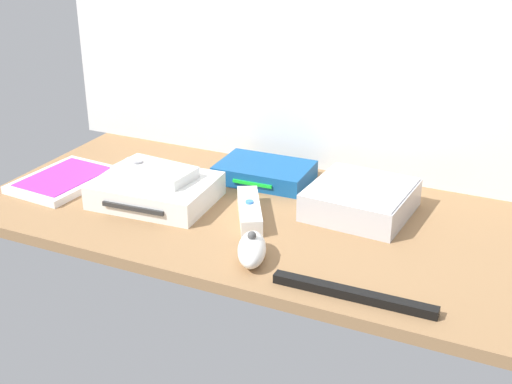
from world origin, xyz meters
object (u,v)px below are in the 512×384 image
object	(u,v)px
remote_nunchuk	(252,249)
network_router	(265,172)
remote_wand	(248,210)
remote_classic_pad	(155,172)
game_console	(156,190)
mini_computer	(361,199)
game_case	(64,180)
sensor_bar	(353,294)

from	to	relation	value
remote_nunchuk	network_router	bearing A→B (deg)	88.62
remote_wand	remote_classic_pad	bearing A→B (deg)	150.29
game_console	network_router	distance (cm)	22.45
remote_nunchuk	remote_classic_pad	bearing A→B (deg)	130.51
mini_computer	remote_wand	xyz separation A→B (cm)	(-17.09, -10.39, -1.13)
game_case	network_router	size ratio (longest dim) A/B	1.09
game_console	network_router	world-z (taller)	game_console
remote_wand	network_router	bearing A→B (deg)	75.70
remote_nunchuk	game_console	bearing A→B (deg)	131.89
game_case	remote_wand	bearing A→B (deg)	6.69
network_router	sensor_bar	xyz separation A→B (cm)	(28.97, -33.50, -1.00)
network_router	remote_classic_pad	size ratio (longest dim) A/B	1.22
game_case	sensor_bar	xyz separation A→B (cm)	(63.85, -15.41, -0.06)
mini_computer	network_router	distance (cm)	22.38
game_console	remote_classic_pad	world-z (taller)	remote_classic_pad
remote_classic_pad	game_console	bearing A→B (deg)	-54.86
remote_wand	game_case	bearing A→B (deg)	153.07
mini_computer	remote_classic_pad	world-z (taller)	remote_classic_pad
network_router	remote_classic_pad	bearing A→B (deg)	-133.49
game_case	sensor_bar	world-z (taller)	game_case
remote_classic_pad	remote_wand	bearing A→B (deg)	4.08
remote_wand	sensor_bar	size ratio (longest dim) A/B	0.61
remote_nunchuk	remote_wand	bearing A→B (deg)	95.67
mini_computer	sensor_bar	world-z (taller)	mini_computer
network_router	sensor_bar	distance (cm)	44.30
mini_computer	network_router	bearing A→B (deg)	163.75
remote_wand	sensor_bar	world-z (taller)	remote_wand
mini_computer	remote_classic_pad	distance (cm)	37.64
mini_computer	remote_wand	distance (cm)	20.03
remote_nunchuk	remote_classic_pad	xyz separation A→B (cm)	(-26.03, 13.41, 3.37)
game_console	remote_wand	distance (cm)	18.44
game_console	remote_nunchuk	bearing A→B (deg)	-29.55
game_console	mini_computer	size ratio (longest dim) A/B	1.22
game_case	remote_classic_pad	size ratio (longest dim) A/B	1.33
mini_computer	game_case	xyz separation A→B (cm)	(-56.34, -11.83, -1.88)
network_router	remote_classic_pad	xyz separation A→B (cm)	(-14.68, -16.42, 3.71)
game_console	sensor_bar	size ratio (longest dim) A/B	0.92
game_console	mini_computer	distance (cm)	37.24
mini_computer	game_case	distance (cm)	57.60
mini_computer	game_case	bearing A→B (deg)	-168.15
game_console	game_case	bearing A→B (deg)	177.89
network_router	remote_wand	bearing A→B (deg)	-76.97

